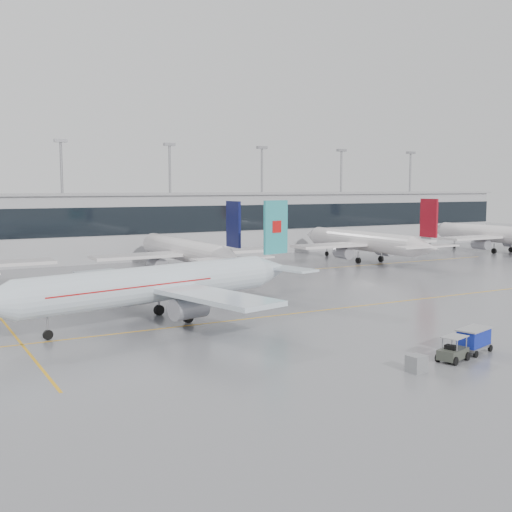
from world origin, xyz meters
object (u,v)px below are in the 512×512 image
air_canada_jet (163,283)px  baggage_cart (474,338)px  gse_unit (416,364)px  baggage_tug (453,353)px

air_canada_jet → baggage_cart: air_canada_jet is taller
air_canada_jet → baggage_cart: (17.63, -24.53, -2.62)m
air_canada_jet → gse_unit: 28.27m
gse_unit → baggage_cart: bearing=7.1°
baggage_tug → gse_unit: 4.68m
baggage_tug → air_canada_jet: bearing=102.5°
air_canada_jet → gse_unit: bearing=96.9°
baggage_cart → gse_unit: baggage_cart is taller
air_canada_jet → baggage_tug: bearing=106.0°
baggage_cart → baggage_tug: bearing=180.0°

